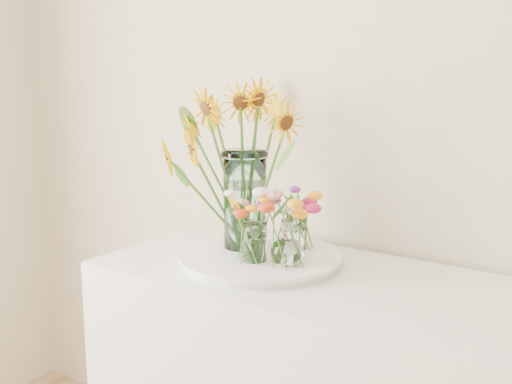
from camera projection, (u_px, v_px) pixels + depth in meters
tray at (260, 260)px, 1.90m from camera, size 0.46×0.46×0.02m
mason_jar at (245, 200)px, 1.94m from camera, size 0.14×0.14×0.30m
sunflower_bouquet at (245, 159)px, 1.92m from camera, size 0.88×0.88×0.56m
small_vase_a at (254, 242)px, 1.82m from camera, size 0.08×0.08×0.12m
wildflower_posy_a at (254, 227)px, 1.81m from camera, size 0.20×0.20×0.21m
small_vase_b at (287, 243)px, 1.78m from camera, size 0.12×0.12×0.13m
wildflower_posy_b at (287, 227)px, 1.77m from camera, size 0.21×0.21×0.22m
small_vase_c at (297, 233)px, 1.94m from camera, size 0.08×0.08×0.11m
wildflower_posy_c at (297, 218)px, 1.93m from camera, size 0.21×0.21×0.20m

